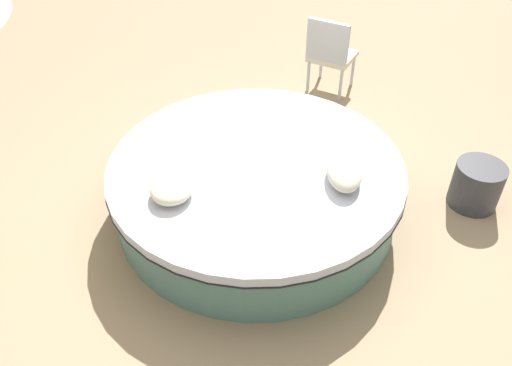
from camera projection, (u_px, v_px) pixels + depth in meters
The scene contains 6 objects.
ground_plane at pixel (256, 210), 5.06m from camera, with size 16.00×16.00×0.00m, color #9E8466.
round_bed at pixel (256, 187), 4.87m from camera, with size 2.67×2.67×0.57m.
throw_pillow_0 at pixel (172, 188), 4.32m from camera, with size 0.42×0.35×0.15m, color beige.
throw_pillow_1 at pixel (344, 171), 4.47m from camera, with size 0.54×0.30×0.18m, color beige.
patio_chair at pixel (330, 51), 6.44m from camera, with size 0.67×0.68×0.98m.
side_table at pixel (477, 185), 5.00m from camera, with size 0.46×0.46×0.45m, color #333338.
Camera 1 is at (-3.71, -0.25, 3.44)m, focal length 36.93 mm.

